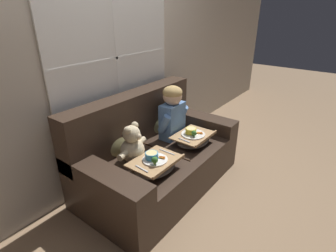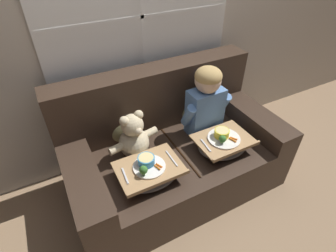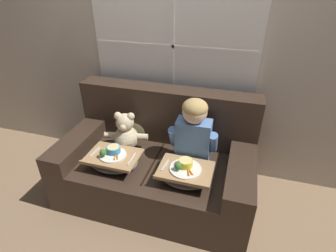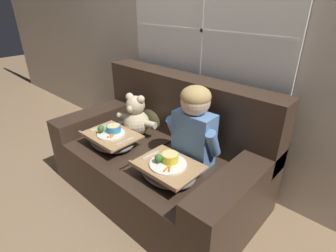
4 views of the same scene
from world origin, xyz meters
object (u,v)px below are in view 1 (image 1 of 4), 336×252
(throw_pillow_behind_teddy, at_px, (116,140))
(throw_pillow_behind_child, at_px, (157,120))
(couch, at_px, (155,155))
(teddy_bear, at_px, (133,146))
(lap_tray_teddy, at_px, (155,164))
(child_figure, at_px, (172,110))
(lap_tray_child, at_px, (193,138))

(throw_pillow_behind_teddy, bearing_deg, throw_pillow_behind_child, 0.00)
(couch, relative_size, throw_pillow_behind_child, 5.04)
(teddy_bear, bearing_deg, throw_pillow_behind_teddy, 90.25)
(couch, xyz_separation_m, lap_tray_teddy, (-0.31, -0.27, 0.15))
(couch, height_order, throw_pillow_behind_teddy, couch)
(teddy_bear, bearing_deg, lap_tray_teddy, -90.42)
(throw_pillow_behind_child, relative_size, child_figure, 0.57)
(throw_pillow_behind_teddy, xyz_separation_m, child_figure, (0.62, -0.21, 0.17))
(throw_pillow_behind_child, height_order, teddy_bear, teddy_bear)
(teddy_bear, relative_size, lap_tray_teddy, 0.92)
(child_figure, distance_m, lap_tray_child, 0.37)
(teddy_bear, distance_m, lap_tray_child, 0.68)
(couch, xyz_separation_m, child_figure, (0.31, 0.00, 0.41))
(throw_pillow_behind_child, xyz_separation_m, child_figure, (0.00, -0.21, 0.17))
(throw_pillow_behind_teddy, height_order, child_figure, child_figure)
(throw_pillow_behind_child, height_order, lap_tray_child, throw_pillow_behind_child)
(throw_pillow_behind_child, relative_size, throw_pillow_behind_teddy, 0.97)
(lap_tray_child, bearing_deg, throw_pillow_behind_child, 89.88)
(couch, bearing_deg, lap_tray_child, -40.78)
(throw_pillow_behind_child, bearing_deg, child_figure, -89.99)
(child_figure, height_order, lap_tray_teddy, child_figure)
(lap_tray_child, xyz_separation_m, lap_tray_teddy, (-0.62, 0.00, -0.00))
(throw_pillow_behind_child, relative_size, lap_tray_teddy, 0.76)
(throw_pillow_behind_teddy, bearing_deg, teddy_bear, -89.75)
(child_figure, bearing_deg, teddy_bear, -179.63)
(lap_tray_teddy, bearing_deg, couch, 40.58)
(throw_pillow_behind_child, height_order, lap_tray_teddy, throw_pillow_behind_child)
(couch, distance_m, throw_pillow_behind_teddy, 0.45)
(throw_pillow_behind_child, xyz_separation_m, throw_pillow_behind_teddy, (-0.62, 0.00, 0.00))
(throw_pillow_behind_child, distance_m, lap_tray_teddy, 0.80)
(couch, xyz_separation_m, lap_tray_child, (0.31, -0.27, 0.15))
(child_figure, bearing_deg, lap_tray_child, -90.21)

